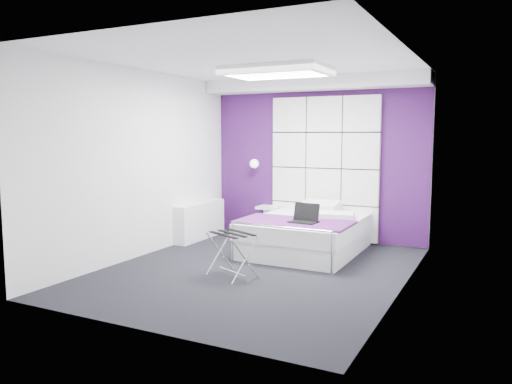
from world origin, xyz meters
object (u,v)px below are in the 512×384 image
radiator (200,221)px  laptop (305,218)px  nightstand (270,207)px  bed (306,233)px  luggage_rack (232,255)px  wall_lamp (255,163)px

radiator → laptop: size_ratio=3.28×
nightstand → laptop: size_ratio=1.09×
bed → luggage_rack: bed is taller
wall_lamp → laptop: wall_lamp is taller
wall_lamp → radiator: size_ratio=0.12×
luggage_rack → laptop: (0.50, 1.12, 0.32)m
bed → radiator: bearing=177.0°
bed → wall_lamp: bearing=145.7°
luggage_rack → bed: bearing=102.2°
wall_lamp → bed: wall_lamp is taller
nightstand → laptop: (1.13, -1.28, 0.10)m
wall_lamp → luggage_rack: size_ratio=0.28×
laptop → bed: bearing=111.9°
radiator → luggage_rack: radiator is taller
laptop → wall_lamp: bearing=140.3°
wall_lamp → nightstand: size_ratio=0.38×
wall_lamp → bed: 1.79m
wall_lamp → nightstand: bearing=-7.8°
wall_lamp → bed: size_ratio=0.08×
luggage_rack → laptop: bearing=90.5°
radiator → laptop: laptop is taller
radiator → laptop: bearing=-15.2°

